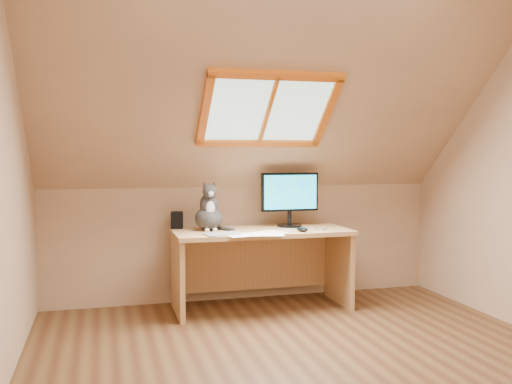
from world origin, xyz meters
name	(u,v)px	position (x,y,z in m)	size (l,w,h in m)	color
ground	(316,369)	(0.00, 0.00, 0.00)	(3.50, 3.50, 0.00)	brown
room_shell	(324,130)	(0.00, -0.09, 1.43)	(3.52, 3.52, 2.41)	tan
desk	(259,253)	(0.05, 1.44, 0.45)	(1.45, 0.64, 0.66)	tan
monitor	(290,196)	(0.33, 1.49, 0.93)	(0.50, 0.21, 0.46)	black
cat	(209,212)	(-0.38, 1.44, 0.81)	(0.23, 0.27, 0.41)	#393533
desk_speaker	(177,220)	(-0.62, 1.63, 0.73)	(0.10, 0.10, 0.14)	black
graphics_tablet	(222,234)	(-0.33, 1.18, 0.67)	(0.26, 0.19, 0.01)	#B2B2B7
mouse	(302,229)	(0.33, 1.17, 0.68)	(0.06, 0.11, 0.04)	black
papers	(257,234)	(-0.06, 1.12, 0.67)	(0.35, 0.30, 0.01)	white
cables	(302,229)	(0.36, 1.26, 0.67)	(0.51, 0.26, 0.01)	silver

